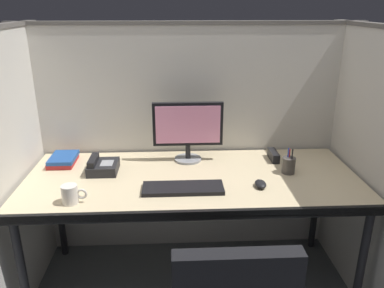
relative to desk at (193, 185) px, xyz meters
name	(u,v)px	position (x,y,z in m)	size (l,w,h in m)	color
cubicle_partition_rear	(189,142)	(0.00, 0.46, 0.10)	(2.21, 0.06, 1.57)	beige
cubicle_partition_left	(7,180)	(-0.99, -0.09, 0.10)	(0.06, 1.41, 1.57)	beige
cubicle_partition_right	(372,172)	(0.99, -0.09, 0.10)	(0.06, 1.41, 1.57)	beige
desk	(193,185)	(0.00, 0.00, 0.00)	(1.90, 0.80, 0.74)	beige
monitor_center	(188,128)	(-0.02, 0.26, 0.27)	(0.43, 0.17, 0.37)	gray
keyboard_main	(183,188)	(-0.06, -0.15, 0.06)	(0.43, 0.15, 0.02)	black
computer_mouse	(261,184)	(0.36, -0.14, 0.07)	(0.06, 0.10, 0.04)	black
desk_phone	(102,166)	(-0.53, 0.11, 0.08)	(0.17, 0.19, 0.09)	black
red_stapler	(273,155)	(0.53, 0.24, 0.08)	(0.04, 0.15, 0.06)	black
book_stack	(63,160)	(-0.79, 0.24, 0.08)	(0.16, 0.22, 0.05)	#B22626
pen_cup	(289,165)	(0.56, 0.03, 0.10)	(0.08, 0.08, 0.15)	#4C4742
coffee_mug	(71,194)	(-0.62, -0.26, 0.10)	(0.13, 0.08, 0.09)	silver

